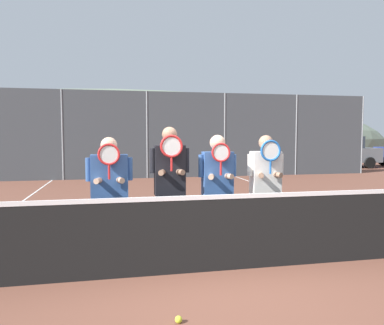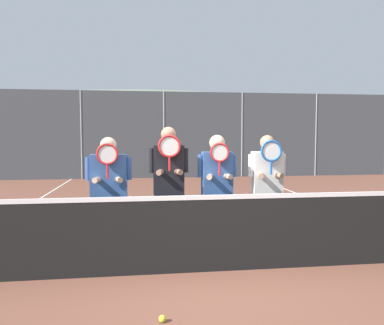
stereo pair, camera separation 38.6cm
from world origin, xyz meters
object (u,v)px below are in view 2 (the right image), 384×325
Objects in this scene: player_rightmost at (267,182)px; car_center at (264,152)px; player_center_left at (169,180)px; player_center_right at (217,183)px; tennis_ball_on_court at (162,319)px; player_leftmost at (109,186)px; car_far_left at (50,153)px; car_left_of_center at (163,152)px; car_right_of_center at (357,152)px.

player_rightmost is 0.42× the size of car_center.
player_rightmost is (1.47, 0.06, -0.06)m from player_center_left.
player_center_left is 1.06× the size of player_center_right.
player_center_left is 2.20m from tennis_ball_on_court.
player_center_right is 1.00× the size of player_rightmost.
player_leftmost is 0.84m from player_center_left.
player_center_left reaches higher than car_far_left.
player_center_left is 14.15m from car_center.
player_center_right is at bearing 0.63° from player_center_left.
player_center_right is 14.06m from car_far_left.
car_center is (5.76, 12.93, -0.20)m from player_center_left.
car_far_left is at bearing 106.65° from tennis_ball_on_court.
car_far_left is (-4.66, 13.00, -0.20)m from player_center_left.
car_far_left reaches higher than player_leftmost.
car_center is 16.02m from tennis_ball_on_court.
player_center_left is at bearing -179.37° from player_center_right.
player_center_left reaches higher than player_rightmost.
player_center_left is at bearing -177.66° from player_rightmost.
car_center is (6.59, 12.93, -0.14)m from player_leftmost.
tennis_ball_on_court is (-1.67, -1.98, -1.01)m from player_rightmost.
car_left_of_center is 70.06× the size of tennis_ball_on_court.
car_left_of_center is 5.13m from car_center.
car_left_of_center is (-0.06, 13.35, -0.14)m from player_center_right.
car_center is at bearing 66.00° from player_center_left.
player_leftmost is 13.56m from car_far_left.
tennis_ball_on_court is (4.46, -14.92, -0.87)m from car_far_left.
car_left_of_center is (-0.83, 13.30, -0.13)m from player_rightmost.
tennis_ball_on_court is at bearing -126.42° from car_right_of_center.
player_center_right is at bearing -127.86° from car_right_of_center.
car_far_left reaches higher than car_center.
car_far_left is 0.96× the size of car_left_of_center.
player_center_right reaches higher than tennis_ball_on_court.
player_rightmost is at bearing -108.41° from car_center.
player_center_left reaches higher than car_right_of_center.
player_center_right is 0.38× the size of car_far_left.
player_leftmost is 1.54m from player_center_right.
car_left_of_center is at bearing 175.18° from car_center.
car_far_left is 0.96× the size of car_right_of_center.
player_rightmost reaches higher than tennis_ball_on_court.
car_center reaches higher than player_rightmost.
car_left_of_center is (1.48, 13.36, -0.13)m from player_leftmost.
car_left_of_center reaches higher than car_center.
car_far_left is at bearing -179.73° from car_right_of_center.
car_far_left is at bearing -176.17° from car_left_of_center.
car_right_of_center is (11.70, 13.08, -0.16)m from player_leftmost.
car_center reaches higher than tennis_ball_on_court.
player_center_left is at bearing 84.05° from tennis_ball_on_court.
player_center_right reaches higher than player_rightmost.
player_rightmost is at bearing 3.89° from player_center_right.
player_leftmost reaches higher than tennis_ball_on_court.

